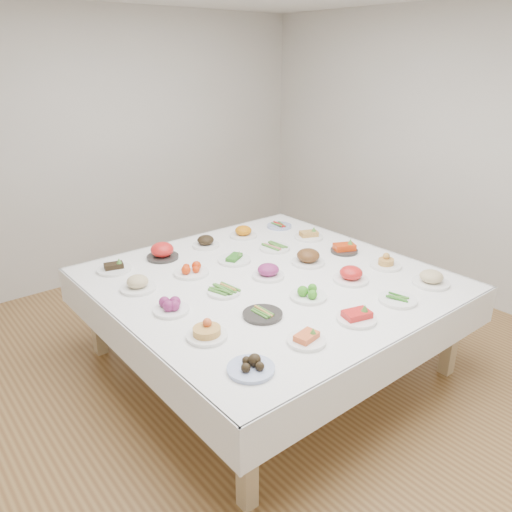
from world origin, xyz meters
TOP-DOWN VIEW (x-y plane):
  - room_envelope at (0.00, 0.00)m, footprint 5.02×5.02m
  - display_table at (0.17, 0.01)m, footprint 2.36×2.36m
  - dish_0 at (-0.69, -0.85)m, footprint 0.25×0.25m
  - dish_1 at (-0.26, -0.83)m, footprint 0.23×0.23m
  - dish_2 at (0.17, -0.84)m, footprint 0.25×0.25m
  - dish_3 at (0.59, -0.84)m, footprint 0.26×0.26m
  - dish_4 at (1.01, -0.83)m, footprint 0.27×0.27m
  - dish_5 at (-0.68, -0.41)m, footprint 0.24×0.24m
  - dish_6 at (-0.26, -0.42)m, footprint 0.26×0.26m
  - dish_7 at (0.16, -0.42)m, footprint 0.26×0.26m
  - dish_8 at (0.60, -0.42)m, footprint 0.26×0.26m
  - dish_9 at (1.02, -0.42)m, footprint 0.24×0.24m
  - dish_10 at (-0.68, 0.00)m, footprint 0.24×0.24m
  - dish_11 at (-0.25, 0.01)m, footprint 0.23×0.23m
  - dish_12 at (0.17, 0.02)m, footprint 0.26×0.26m
  - dish_13 at (0.59, 0.02)m, footprint 0.26×0.26m
  - dish_14 at (1.01, 0.01)m, footprint 0.23×0.23m
  - dish_15 at (-0.70, 0.45)m, footprint 0.25×0.25m
  - dish_16 at (-0.25, 0.44)m, footprint 0.26×0.26m
  - dish_17 at (0.16, 0.43)m, footprint 0.27×0.27m
  - dish_18 at (0.59, 0.43)m, footprint 0.26×0.26m
  - dish_19 at (1.02, 0.45)m, footprint 0.26×0.26m
  - dish_20 at (-0.69, 0.87)m, footprint 0.26×0.26m
  - dish_21 at (-0.26, 0.86)m, footprint 0.26×0.26m
  - dish_22 at (0.17, 0.87)m, footprint 0.24×0.24m
  - dish_23 at (0.58, 0.86)m, footprint 0.24×0.24m
  - dish_24 at (1.02, 0.86)m, footprint 0.24×0.24m

SIDE VIEW (x-z plane):
  - display_table at x=0.17m, z-range 0.31..1.06m
  - dish_3 at x=0.59m, z-range 0.74..0.80m
  - dish_6 at x=-0.26m, z-range 0.74..0.80m
  - dish_24 at x=1.02m, z-range 0.75..0.80m
  - dish_11 at x=-0.25m, z-range 0.75..0.81m
  - dish_18 at x=0.59m, z-range 0.75..0.81m
  - dish_1 at x=-0.26m, z-range 0.74..0.83m
  - dish_0 at x=-0.69m, z-range 0.74..0.85m
  - dish_17 at x=0.16m, z-range 0.74..0.85m
  - dish_20 at x=-0.69m, z-range 0.74..0.85m
  - dish_14 at x=1.01m, z-range 0.74..0.85m
  - dish_19 at x=1.02m, z-range 0.74..0.86m
  - dish_10 at x=-0.68m, z-range 0.75..0.86m
  - dish_2 at x=0.17m, z-range 0.74..0.86m
  - dish_7 at x=0.16m, z-range 0.75..0.87m
  - dish_16 at x=-0.25m, z-range 0.75..0.87m
  - dish_9 at x=1.02m, z-range 0.74..0.88m
  - dish_22 at x=0.17m, z-range 0.75..0.88m
  - dish_15 at x=-0.70m, z-range 0.74..0.88m
  - dish_8 at x=0.60m, z-range 0.74..0.88m
  - dish_5 at x=-0.68m, z-range 0.74..0.89m
  - dish_23 at x=0.58m, z-range 0.75..0.89m
  - dish_12 at x=0.17m, z-range 0.75..0.89m
  - dish_21 at x=-0.26m, z-range 0.75..0.90m
  - dish_4 at x=1.01m, z-range 0.75..0.91m
  - dish_13 at x=0.59m, z-range 0.75..0.91m
  - room_envelope at x=0.00m, z-range 0.43..3.24m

